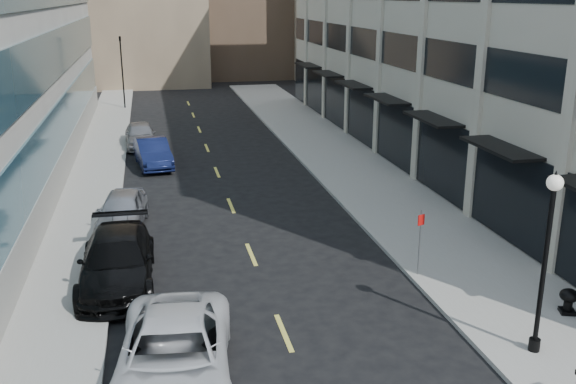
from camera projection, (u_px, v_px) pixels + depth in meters
name	position (u px, v px, depth m)	size (l,w,h in m)	color
sidewalk_right	(383.00, 194.00, 31.33)	(5.00, 80.00, 0.15)	gray
sidewalk_left	(86.00, 214.00, 28.50)	(3.00, 80.00, 0.15)	gray
building_right	(502.00, 2.00, 37.14)	(15.30, 46.50, 18.25)	#B7B09B
road_centerline	(240.00, 227.00, 27.03)	(0.15, 68.20, 0.01)	#D8CC4C
traffic_signal	(120.00, 41.00, 53.19)	(0.66, 0.66, 6.98)	black
car_white_van	(174.00, 356.00, 15.86)	(2.82, 6.11, 1.70)	silver
car_black_pickup	(117.00, 261.00, 21.48)	(2.41, 5.93, 1.72)	black
car_silver_sedan	(122.00, 211.00, 26.74)	(1.84, 4.57, 1.56)	#95989D
car_blue_sedan	(153.00, 153.00, 36.38)	(1.68, 4.83, 1.59)	#111942
car_grey_sedan	(140.00, 135.00, 41.02)	(1.90, 4.72, 1.61)	gray
lamppost	(547.00, 248.00, 16.55)	(0.42, 0.42, 5.08)	black
sign_post	(420.00, 233.00, 21.72)	(0.27, 0.12, 2.34)	slate
urn_planter	(569.00, 299.00, 19.32)	(0.57, 0.57, 0.79)	black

